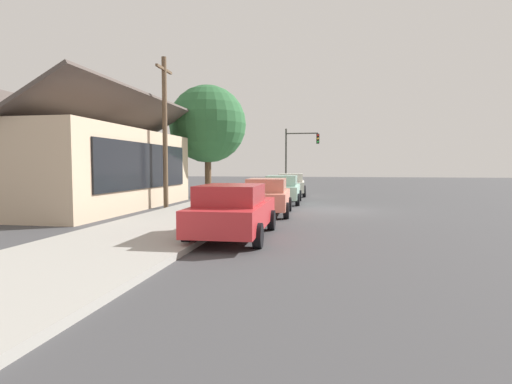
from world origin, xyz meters
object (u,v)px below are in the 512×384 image
car_coral (267,196)px  shade_tree (208,124)px  traffic_light_main (299,149)px  fire_hydrant_red (241,200)px  utility_pole_wooden (165,130)px  car_seafoam (282,189)px  car_ivory (291,184)px  car_cherry (234,210)px

car_coral → shade_tree: (9.39, 5.54, 4.15)m
traffic_light_main → fire_hydrant_red: (-14.70, 1.66, -2.99)m
shade_tree → utility_pole_wooden: (-7.58, -0.09, -1.04)m
car_seafoam → fire_hydrant_red: 4.44m
utility_pole_wooden → car_ivory: bearing=-29.5°
utility_pole_wooden → fire_hydrant_red: (-0.49, -4.00, -3.43)m
car_seafoam → utility_pole_wooden: bearing=121.9°
car_cherry → traffic_light_main: traffic_light_main is taller
car_coral → traffic_light_main: traffic_light_main is taller
car_coral → car_ivory: bearing=-3.1°
car_coral → fire_hydrant_red: car_coral is taller
car_cherry → car_coral: 5.79m
car_seafoam → shade_tree: bearing=53.1°
utility_pole_wooden → fire_hydrant_red: 5.29m
car_ivory → fire_hydrant_red: car_ivory is taller
car_seafoam → utility_pole_wooden: size_ratio=0.66×
car_coral → car_ivory: 11.46m
car_coral → traffic_light_main: bearing=-3.8°
car_coral → car_seafoam: size_ratio=0.92×
traffic_light_main → utility_pole_wooden: (-14.22, 5.66, 0.44)m
traffic_light_main → utility_pole_wooden: bearing=158.3°
car_ivory → fire_hydrant_red: 10.24m
car_cherry → shade_tree: (15.17, 5.41, 4.15)m
car_cherry → car_seafoam: same height
car_seafoam → car_ivory: 5.96m
car_cherry → car_seafoam: bearing=-2.2°
car_cherry → utility_pole_wooden: 9.78m
fire_hydrant_red → car_coral: bearing=-132.4°
car_ivory → fire_hydrant_red: (-10.14, 1.45, -0.32)m
car_coral → traffic_light_main: (16.03, -0.21, 2.68)m
car_cherry → traffic_light_main: bearing=-2.2°
shade_tree → traffic_light_main: bearing=-40.9°
car_seafoam → utility_pole_wooden: utility_pole_wooden is taller
car_seafoam → utility_pole_wooden: 7.31m
shade_tree → car_ivory: bearing=-69.5°
traffic_light_main → shade_tree: bearing=139.1°
car_cherry → utility_pole_wooden: size_ratio=0.65×
car_cherry → car_ivory: size_ratio=0.99×
shade_tree → traffic_light_main: shade_tree is taller
car_ivory → car_coral: bearing=176.7°
shade_tree → traffic_light_main: size_ratio=1.46×
car_ivory → car_cherry: bearing=176.2°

